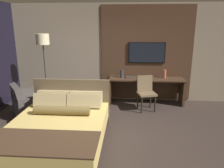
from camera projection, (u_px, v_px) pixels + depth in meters
name	position (u px, v px, depth m)	size (l,w,h in m)	color
ground_plane	(107.00, 142.00, 4.25)	(16.00, 16.00, 0.00)	#332823
wall_back_tv_panel	(120.00, 53.00, 6.37)	(7.20, 0.09, 2.80)	gray
bed	(59.00, 130.00, 4.02)	(1.68, 2.21, 1.05)	#33281E
desk	(146.00, 86.00, 6.26)	(2.10, 0.56, 0.74)	#422D1E
tv	(147.00, 53.00, 6.24)	(1.05, 0.04, 0.59)	black
desk_chair	(146.00, 90.00, 5.77)	(0.54, 0.54, 0.91)	brown
armchair_by_window	(32.00, 104.00, 5.50)	(1.21, 1.22, 0.81)	#47423D
floor_lamp	(43.00, 46.00, 5.75)	(0.34, 0.34, 1.98)	#282623
vase_tall	(164.00, 74.00, 6.21)	(0.09, 0.09, 0.23)	#B2563D
vase_short	(122.00, 74.00, 6.25)	(0.10, 0.10, 0.22)	#333338
book	(129.00, 77.00, 6.25)	(0.25, 0.20, 0.03)	#332D28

